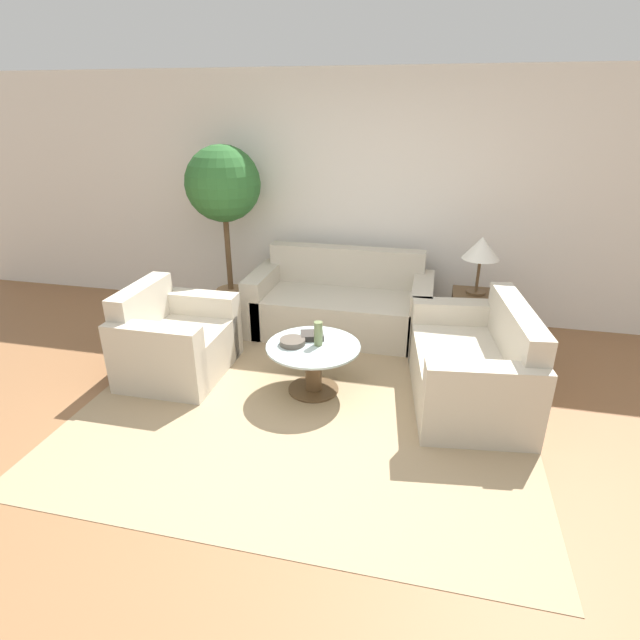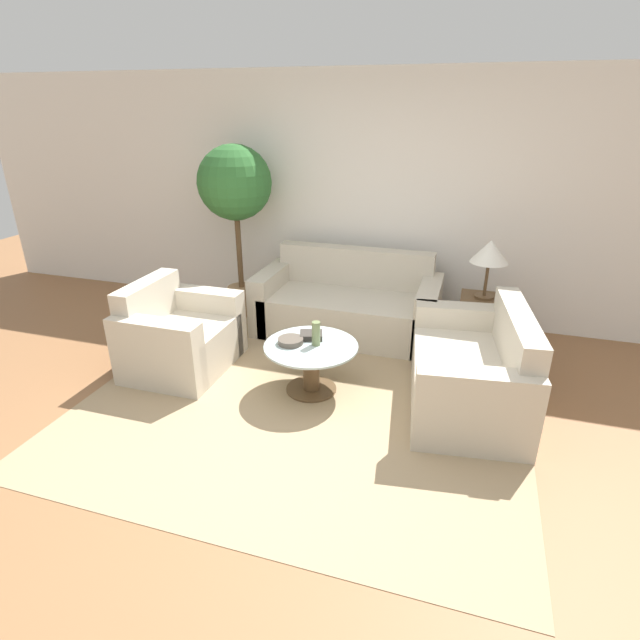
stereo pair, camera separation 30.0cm
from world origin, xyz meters
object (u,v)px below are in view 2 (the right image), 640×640
(loveseat, at_px, (476,374))
(book_stack, at_px, (311,335))
(bowl, at_px, (291,341))
(vase, at_px, (317,334))
(armchair, at_px, (177,338))
(sofa_main, at_px, (349,306))
(table_lamp, at_px, (490,253))
(coffee_table, at_px, (311,361))
(potted_plant, at_px, (235,191))

(loveseat, height_order, book_stack, loveseat)
(bowl, bearing_deg, vase, 10.46)
(loveseat, xyz_separation_m, book_stack, (-1.36, -0.05, 0.17))
(armchair, height_order, loveseat, loveseat)
(sofa_main, relative_size, table_lamp, 3.36)
(bowl, relative_size, book_stack, 0.93)
(table_lamp, height_order, book_stack, table_lamp)
(vase, bearing_deg, armchair, 178.65)
(bowl, bearing_deg, sofa_main, 83.03)
(coffee_table, bearing_deg, armchair, 177.86)
(loveseat, distance_m, coffee_table, 1.33)
(bowl, bearing_deg, book_stack, 50.06)
(armchair, relative_size, table_lamp, 1.77)
(loveseat, bearing_deg, table_lamp, 171.92)
(coffee_table, height_order, book_stack, book_stack)
(potted_plant, bearing_deg, armchair, -90.28)
(table_lamp, xyz_separation_m, bowl, (-1.50, -1.22, -0.55))
(vase, height_order, book_stack, vase)
(coffee_table, relative_size, book_stack, 3.43)
(potted_plant, xyz_separation_m, bowl, (1.13, -1.42, -0.94))
(sofa_main, distance_m, loveseat, 1.74)
(sofa_main, distance_m, potted_plant, 1.71)
(bowl, bearing_deg, coffee_table, 7.46)
(vase, distance_m, book_stack, 0.16)
(coffee_table, relative_size, table_lamp, 1.40)
(sofa_main, bearing_deg, bowl, -96.97)
(coffee_table, bearing_deg, book_stack, 107.41)
(loveseat, xyz_separation_m, vase, (-1.28, -0.16, 0.25))
(sofa_main, distance_m, bowl, 1.34)
(book_stack, bearing_deg, sofa_main, 70.73)
(sofa_main, relative_size, vase, 9.14)
(potted_plant, bearing_deg, table_lamp, -4.33)
(potted_plant, bearing_deg, book_stack, -45.07)
(table_lamp, distance_m, potted_plant, 2.68)
(armchair, relative_size, book_stack, 4.35)
(table_lamp, relative_size, potted_plant, 0.30)
(armchair, xyz_separation_m, vase, (1.35, -0.03, 0.25))
(armchair, bearing_deg, potted_plant, -0.48)
(table_lamp, xyz_separation_m, vase, (-1.29, -1.18, -0.47))
(sofa_main, xyz_separation_m, armchair, (-1.30, -1.25, 0.00))
(armchair, bearing_deg, loveseat, -87.37)
(table_lamp, height_order, vase, table_lamp)
(armchair, xyz_separation_m, book_stack, (1.27, 0.08, 0.17))
(vase, bearing_deg, bowl, -169.54)
(sofa_main, relative_size, bowl, 8.88)
(bowl, bearing_deg, potted_plant, 128.61)
(table_lamp, xyz_separation_m, potted_plant, (-2.64, 0.20, 0.40))
(vase, relative_size, bowl, 0.97)
(coffee_table, xyz_separation_m, potted_plant, (-1.30, 1.40, 1.12))
(armchair, relative_size, loveseat, 0.66)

